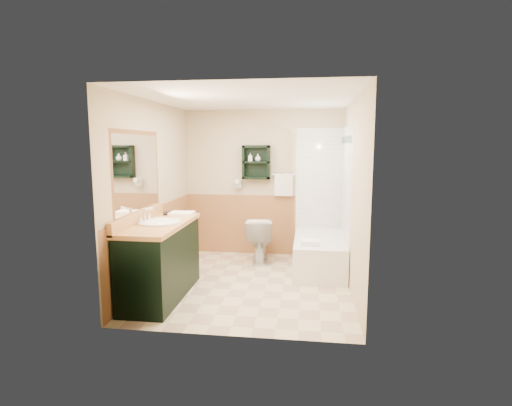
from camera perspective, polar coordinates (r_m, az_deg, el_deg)
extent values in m
plane|color=beige|center=(5.43, -0.86, -11.37)|extent=(3.00, 3.00, 0.00)
cube|color=beige|center=(6.65, 1.01, 2.87)|extent=(2.60, 0.04, 2.40)
cube|color=beige|center=(5.50, -14.62, 1.46)|extent=(0.04, 3.00, 2.40)
cube|color=beige|center=(5.13, 13.84, 1.02)|extent=(0.04, 3.00, 2.40)
cube|color=white|center=(5.15, -0.93, 14.88)|extent=(2.60, 3.00, 0.04)
cube|color=black|center=(6.53, 0.03, 5.85)|extent=(0.45, 0.15, 0.55)
cylinder|color=silver|center=(5.82, 5.43, 9.94)|extent=(0.03, 1.60, 0.03)
cube|color=black|center=(4.98, -13.44, -7.93)|extent=(0.59, 1.45, 0.92)
cube|color=white|center=(6.02, 8.99, -7.10)|extent=(0.72, 1.50, 0.48)
imported|color=white|center=(6.32, 0.51, -5.23)|extent=(0.46, 0.75, 0.70)
cube|color=white|center=(5.33, -10.56, -1.48)|extent=(0.30, 0.24, 0.04)
imported|color=black|center=(5.43, -13.16, -0.49)|extent=(0.15, 0.07, 0.21)
cube|color=white|center=(5.49, 7.72, -5.61)|extent=(0.24, 0.20, 0.07)
imported|color=white|center=(6.54, -0.83, 6.26)|extent=(0.09, 0.15, 0.06)
imported|color=white|center=(6.52, 0.28, 6.38)|extent=(0.10, 0.12, 0.09)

